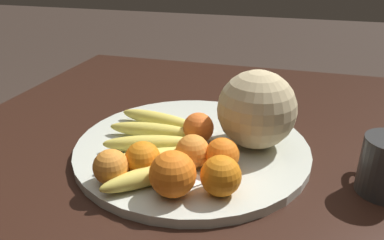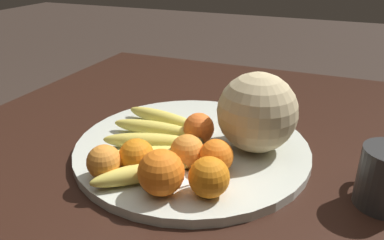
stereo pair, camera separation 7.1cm
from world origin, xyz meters
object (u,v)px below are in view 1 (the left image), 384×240
Objects in this scene: orange_front_left at (111,167)px; orange_back_right at (224,155)px; melon at (257,109)px; produce_tag at (186,174)px; fruit_bowl at (192,147)px; orange_back_left at (193,151)px; orange_front_right at (173,174)px; kitchen_table at (231,184)px; orange_mid_center at (221,176)px; orange_side_extra at (143,159)px; banana_bunch at (154,143)px; orange_top_small at (198,128)px.

orange_front_left is 0.99× the size of orange_back_right.
melon reaches higher than produce_tag.
orange_back_left reaches higher than fruit_bowl.
melon is at bearing -136.81° from orange_front_left.
produce_tag is at bearing -93.36° from orange_front_right.
orange_front_right reaches higher than kitchen_table.
fruit_bowl is at bearing -118.16° from orange_front_left.
orange_front_left is 0.14m from orange_back_left.
orange_front_left is 0.91× the size of orange_mid_center.
fruit_bowl is at bearing -110.16° from orange_side_extra.
melon reaches higher than orange_back_right.
orange_front_left is (0.16, 0.20, 0.14)m from kitchen_table.
orange_front_left is at bearing 36.92° from orange_back_left.
orange_back_left is 0.76× the size of produce_tag.
orange_top_small reaches higher than banana_bunch.
orange_top_small is (0.11, 0.02, -0.04)m from melon.
kitchen_table is 4.01× the size of banana_bunch.
orange_front_left is at bearing 40.71° from orange_side_extra.
orange_side_extra reaches higher than produce_tag.
melon is 2.51× the size of orange_back_left.
melon reaches higher than orange_front_right.
banana_bunch is 0.08m from orange_side_extra.
orange_front_left is (0.03, 0.11, 0.01)m from banana_bunch.
orange_side_extra is (0.06, -0.04, -0.01)m from orange_front_right.
orange_mid_center is (-0.15, 0.10, 0.02)m from banana_bunch.
orange_top_small reaches higher than produce_tag.
melon is 0.18m from orange_mid_center.
fruit_bowl is at bearing -37.87° from produce_tag.
orange_front_left is at bearing 58.54° from banana_bunch.
fruit_bowl is (0.08, 0.04, 0.10)m from kitchen_table.
produce_tag is at bearing 69.92° from kitchen_table.
kitchen_table is 0.19m from orange_back_left.
banana_bunch is 0.17m from orange_mid_center.
orange_side_extra is at bearing -139.29° from orange_front_left.
orange_top_small is 0.12m from produce_tag.
orange_back_left is 0.05m from orange_back_right.
orange_back_right is (-0.17, -0.09, 0.00)m from orange_front_left.
orange_front_left is 0.98× the size of orange_back_left.
kitchen_table is 0.19m from produce_tag.
kitchen_table is at bearing -152.54° from fruit_bowl.
orange_top_small is (-0.07, -0.06, 0.01)m from banana_bunch.
orange_back_left is (-0.08, 0.03, 0.01)m from banana_bunch.
kitchen_table is at bearing -68.61° from produce_tag.
orange_mid_center is at bearing 116.44° from orange_top_small.
orange_back_right is at bearing 70.02° from melon.
kitchen_table is 8.30× the size of melon.
orange_front_right reaches higher than fruit_bowl.
kitchen_table is 0.29m from orange_front_left.
melon reaches higher than orange_back_left.
orange_top_small is (0.01, -0.18, -0.01)m from orange_front_right.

